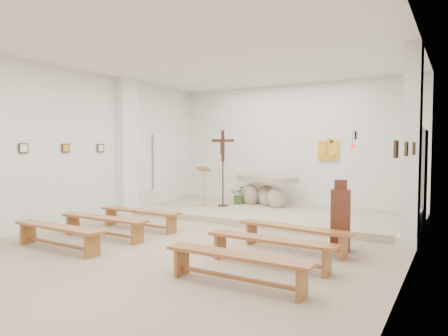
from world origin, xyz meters
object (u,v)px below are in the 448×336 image
Objects in this scene: crucifix_stand at (223,162)px; donation_pedestal at (340,219)px; bench_left_third at (58,232)px; altar at (266,193)px; bench_left_second at (103,222)px; bench_right_third at (237,262)px; lectern at (204,186)px; bench_left_front at (140,215)px; bench_right_front at (294,232)px; bench_right_second at (270,245)px.

donation_pedestal is (3.77, -2.45, -0.80)m from crucifix_stand.
bench_left_third is at bearing -108.77° from crucifix_stand.
altar is 5.83m from bench_left_third.
bench_left_second is 3.59m from bench_right_third.
donation_pedestal is (2.87, -3.27, 0.04)m from altar.
altar is 6.11m from bench_right_third.
crucifix_stand is (-0.90, -0.82, 0.84)m from altar.
bench_left_front is (0.15, -2.67, -0.39)m from lectern.
donation_pedestal is at bearing 40.28° from bench_right_front.
lectern is 4.69m from bench_left_third.
donation_pedestal is 0.61× the size of bench_right_third.
bench_right_second is 1.00× the size of bench_left_third.
altar is 4.86m from bench_left_second.
crucifix_stand is 1.04× the size of bench_right_third.
altar is 0.92× the size of bench_right_third.
crucifix_stand is 5.87m from bench_right_third.
donation_pedestal is 0.61× the size of bench_right_second.
crucifix_stand is 4.99m from bench_left_third.
crucifix_stand is 1.04× the size of bench_left_front.
bench_left_second is at bearing -89.81° from bench_left_front.
bench_left_front is (-0.34, -2.88, -1.02)m from crucifix_stand.
lectern reaches higher than bench_left_front.
crucifix_stand reaches higher than donation_pedestal.
bench_left_front is (-1.23, -3.70, -0.17)m from altar.
bench_right_third is at bearing -120.43° from donation_pedestal.
altar is 1.52× the size of donation_pedestal.
lectern is 3.69m from bench_left_second.
bench_right_third is at bearing -89.05° from bench_right_second.
bench_right_second is at bearing -46.46° from altar.
bench_right_front and bench_right_second have the same top height.
bench_left_front is 1.00m from bench_left_second.
crucifix_stand is 1.03× the size of bench_left_third.
donation_pedestal is 4.13m from bench_left_front.
bench_right_front and bench_left_third have the same top height.
bench_left_front is at bearing 88.76° from bench_left_second.
donation_pedestal is at bearing 6.24° from bench_left_front.
altar is at bearing 111.03° from bench_right_third.
bench_left_third is at bearing -162.92° from bench_right_second.
bench_left_second is 1.00× the size of bench_left_third.
crucifix_stand reaches higher than bench_left_second.
bench_right_front is (2.22, -3.70, -0.17)m from altar.
bench_left_third is (0.00, -1.00, 0.00)m from bench_left_second.
bench_left_third is at bearing 179.77° from bench_right_third.
altar reaches higher than bench_right_front.
bench_right_front is 1.01× the size of bench_right_second.
lectern reaches higher than bench_right_second.
crucifix_stand is 1.03× the size of bench_left_second.
bench_left_front is 1.00× the size of bench_left_third.
bench_left_second is at bearing -176.11° from donation_pedestal.
donation_pedestal is 0.81m from bench_right_front.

